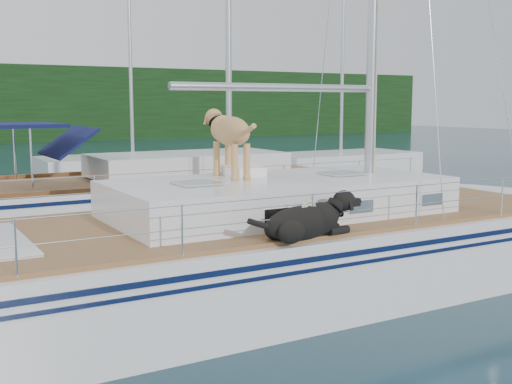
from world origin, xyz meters
TOP-DOWN VIEW (x-y plane):
  - ground at (0.00, 0.00)m, footprint 120.00×120.00m
  - main_sailboat at (0.09, -0.00)m, footprint 12.00×3.88m
  - neighbor_sailboat at (1.09, 6.59)m, footprint 11.00×3.50m
  - bg_boat_center at (4.00, 16.00)m, footprint 7.20×3.00m
  - bg_boat_east at (12.00, 13.00)m, footprint 6.40×3.00m

SIDE VIEW (x-z plane):
  - ground at x=0.00m, z-range 0.00..0.00m
  - bg_boat_center at x=4.00m, z-range -5.37..6.28m
  - bg_boat_east at x=12.00m, z-range -5.37..6.28m
  - neighbor_sailboat at x=1.09m, z-range -6.02..7.28m
  - main_sailboat at x=0.09m, z-range -6.32..7.69m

